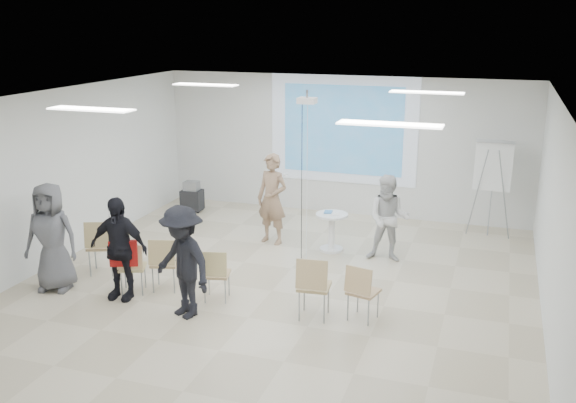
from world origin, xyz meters
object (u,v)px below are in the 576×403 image
(audience_left, at_px, (118,241))
(audience_mid, at_px, (182,255))
(chair_left_mid, at_px, (132,264))
(chair_left_inner, at_px, (164,260))
(chair_right_inner, at_px, (313,283))
(pedestal_table, at_px, (332,230))
(av_cart, at_px, (192,197))
(audience_outer, at_px, (51,231))
(player_left, at_px, (272,193))
(player_right, at_px, (389,214))
(flipchart_easel, at_px, (493,166))
(laptop, at_px, (166,261))
(chair_right_far, at_px, (361,288))
(chair_center, at_px, (216,271))
(chair_far_left, at_px, (101,243))

(audience_left, height_order, audience_mid, audience_mid)
(audience_left, distance_m, audience_mid, 1.24)
(chair_left_mid, height_order, chair_left_inner, chair_left_inner)
(audience_left, bearing_deg, chair_right_inner, 1.75)
(pedestal_table, height_order, av_cart, pedestal_table)
(audience_outer, xyz_separation_m, av_cart, (0.09, 4.57, -0.66))
(pedestal_table, xyz_separation_m, player_left, (-1.19, 0.08, 0.57))
(audience_outer, bearing_deg, audience_left, -9.51)
(player_right, xyz_separation_m, audience_mid, (-2.37, -3.14, 0.08))
(flipchart_easel, bearing_deg, pedestal_table, -143.49)
(flipchart_easel, bearing_deg, laptop, -134.29)
(chair_left_inner, relative_size, laptop, 2.73)
(chair_left_inner, xyz_separation_m, av_cart, (-1.59, 4.10, -0.21))
(player_right, relative_size, chair_right_far, 2.03)
(laptop, xyz_separation_m, audience_left, (-0.49, -0.52, 0.45))
(pedestal_table, xyz_separation_m, flipchart_easel, (2.71, 1.74, 1.01))
(player_left, xyz_separation_m, flipchart_easel, (3.90, 1.66, 0.44))
(audience_mid, xyz_separation_m, audience_outer, (-2.38, 0.21, 0.03))
(chair_right_inner, height_order, chair_right_far, chair_right_inner)
(chair_left_mid, height_order, av_cart, chair_left_mid)
(player_left, bearing_deg, chair_center, -73.77)
(player_right, height_order, flipchart_easel, flipchart_easel)
(chair_far_left, xyz_separation_m, audience_outer, (-0.35, -0.75, 0.41))
(chair_left_mid, xyz_separation_m, audience_mid, (1.12, -0.43, 0.44))
(chair_left_mid, bearing_deg, av_cart, 83.00)
(chair_left_inner, height_order, flipchart_easel, flipchart_easel)
(chair_far_left, bearing_deg, chair_center, -30.08)
(chair_right_inner, height_order, laptop, chair_right_inner)
(flipchart_easel, bearing_deg, chair_right_far, -105.94)
(chair_far_left, relative_size, chair_right_inner, 1.00)
(chair_left_mid, height_order, audience_left, audience_left)
(audience_left, xyz_separation_m, audience_outer, (-1.17, -0.04, 0.05))
(audience_mid, bearing_deg, player_right, 77.87)
(chair_center, bearing_deg, audience_mid, -125.08)
(player_right, distance_m, chair_right_far, 2.53)
(av_cart, bearing_deg, audience_left, -80.54)
(chair_right_inner, distance_m, audience_outer, 4.20)
(chair_right_inner, bearing_deg, av_cart, 127.70)
(player_left, relative_size, audience_left, 1.07)
(player_right, distance_m, av_cart, 4.97)
(chair_right_far, bearing_deg, audience_outer, -161.73)
(chair_far_left, relative_size, audience_mid, 0.51)
(audience_mid, bearing_deg, chair_center, 93.62)
(pedestal_table, xyz_separation_m, chair_far_left, (-3.34, -2.33, 0.15))
(chair_left_mid, distance_m, audience_outer, 1.37)
(chair_far_left, height_order, chair_right_inner, chair_far_left)
(pedestal_table, distance_m, chair_left_inner, 3.29)
(laptop, relative_size, audience_outer, 0.17)
(pedestal_table, relative_size, av_cart, 1.09)
(chair_right_far, bearing_deg, audience_mid, -152.23)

